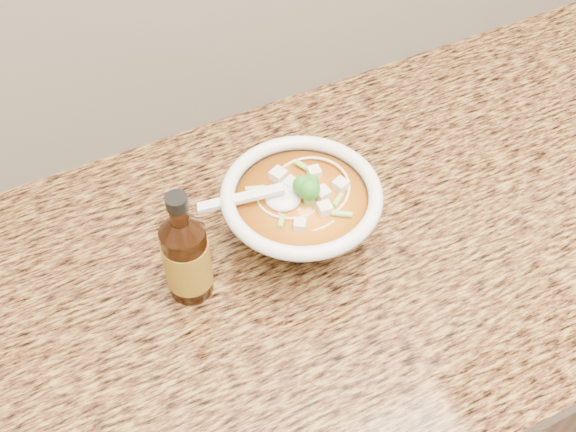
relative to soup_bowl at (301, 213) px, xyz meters
name	(u,v)px	position (x,y,z in m)	size (l,w,h in m)	color
cabinet	(366,373)	(0.13, -0.03, -0.52)	(4.00, 0.65, 0.86)	black
counter_slab	(391,228)	(0.13, -0.03, -0.07)	(4.00, 0.68, 0.04)	olive
soup_bowl	(301,213)	(0.00, 0.00, 0.00)	(0.24, 0.22, 0.12)	white
hot_sauce_bottle	(186,257)	(-0.17, -0.01, 0.02)	(0.07, 0.07, 0.18)	#361707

